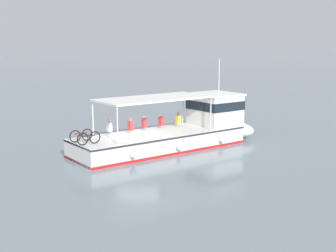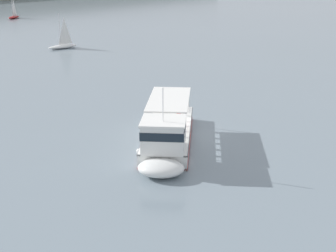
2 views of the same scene
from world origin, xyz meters
TOP-DOWN VIEW (x-y plane):
  - ground_plane at (0.00, 0.00)m, footprint 400.00×400.00m
  - ferry_main at (-2.68, -1.63)m, footprint 12.14×9.90m
  - sailboat_near_port at (38.40, 80.91)m, footprint 4.83×3.70m
  - sailboat_far_right at (19.30, 38.06)m, footprint 4.97×2.21m

SIDE VIEW (x-z plane):
  - ground_plane at x=0.00m, z-range 0.00..0.00m
  - sailboat_near_port at x=38.40m, z-range -2.16..3.24m
  - sailboat_far_right at x=19.30m, z-range -2.16..3.24m
  - ferry_main at x=-2.68m, z-range -1.64..3.68m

